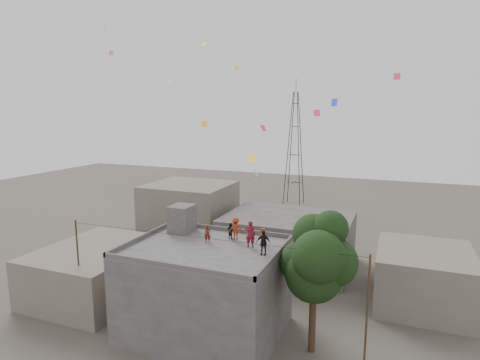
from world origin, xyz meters
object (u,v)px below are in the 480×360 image
(stair_head_box, at_px, (182,218))
(transmission_tower, at_px, (295,149))
(tree, at_px, (317,259))
(person_dark_adult, at_px, (263,243))
(person_red_adult, at_px, (250,234))

(stair_head_box, relative_size, transmission_tower, 0.10)
(stair_head_box, relative_size, tree, 0.22)
(tree, xyz_separation_m, transmission_tower, (-11.37, 39.40, 2.97))
(tree, relative_size, person_dark_adult, 5.83)
(transmission_tower, xyz_separation_m, person_red_adult, (6.78, -38.83, -2.07))
(stair_head_box, bearing_deg, person_red_adult, -13.47)
(transmission_tower, xyz_separation_m, person_dark_adult, (8.03, -39.85, -2.19))
(person_dark_adult, bearing_deg, stair_head_box, 152.66)
(person_dark_adult, bearing_deg, transmission_tower, 92.77)
(stair_head_box, relative_size, person_dark_adult, 1.28)
(person_red_adult, bearing_deg, transmission_tower, -88.80)
(stair_head_box, bearing_deg, person_dark_adult, -18.71)
(tree, xyz_separation_m, person_dark_adult, (-3.34, -0.44, 0.78))
(transmission_tower, bearing_deg, person_red_adult, -80.09)
(tree, bearing_deg, person_dark_adult, -172.41)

